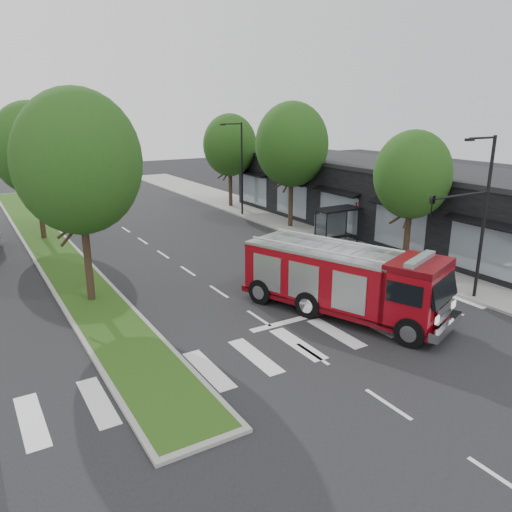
% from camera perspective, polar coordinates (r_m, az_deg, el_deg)
% --- Properties ---
extents(ground, '(140.00, 140.00, 0.00)m').
position_cam_1_polar(ground, '(22.85, 0.33, -7.14)').
color(ground, black).
rests_on(ground, ground).
extents(sidewalk_right, '(5.00, 80.00, 0.15)m').
position_cam_1_polar(sidewalk_right, '(37.51, 8.69, 2.33)').
color(sidewalk_right, gray).
rests_on(sidewalk_right, ground).
extents(median, '(3.00, 50.00, 0.15)m').
position_cam_1_polar(median, '(37.30, -22.57, 1.15)').
color(median, gray).
rests_on(median, ground).
extents(storefront_row, '(8.00, 30.00, 5.00)m').
position_cam_1_polar(storefront_row, '(39.99, 13.85, 6.48)').
color(storefront_row, black).
rests_on(storefront_row, ground).
extents(bus_shelter, '(3.20, 1.60, 2.61)m').
position_cam_1_polar(bus_shelter, '(34.87, 9.11, 4.54)').
color(bus_shelter, black).
rests_on(bus_shelter, ground).
extents(tree_right_near, '(4.40, 4.40, 8.05)m').
position_cam_1_polar(tree_right_near, '(30.17, 17.45, 8.82)').
color(tree_right_near, black).
rests_on(tree_right_near, ground).
extents(tree_right_mid, '(5.60, 5.60, 9.72)m').
position_cam_1_polar(tree_right_mid, '(39.03, 4.12, 12.58)').
color(tree_right_mid, black).
rests_on(tree_right_mid, ground).
extents(tree_right_far, '(5.00, 5.00, 8.73)m').
position_cam_1_polar(tree_right_far, '(47.58, -3.01, 12.53)').
color(tree_right_far, black).
rests_on(tree_right_far, ground).
extents(tree_median_near, '(5.80, 5.80, 10.16)m').
position_cam_1_polar(tree_median_near, '(24.45, -19.68, 10.05)').
color(tree_median_near, black).
rests_on(tree_median_near, ground).
extents(tree_median_far, '(5.60, 5.60, 9.72)m').
position_cam_1_polar(tree_median_far, '(38.25, -24.14, 11.13)').
color(tree_median_far, black).
rests_on(tree_median_far, ground).
extents(streetlight_right_near, '(4.08, 0.22, 8.00)m').
position_cam_1_polar(streetlight_right_near, '(25.45, 23.64, 4.95)').
color(streetlight_right_near, black).
rests_on(streetlight_right_near, ground).
extents(streetlight_right_far, '(2.11, 0.20, 8.00)m').
position_cam_1_polar(streetlight_right_far, '(43.66, -1.81, 10.39)').
color(streetlight_right_far, black).
rests_on(streetlight_right_far, ground).
extents(fire_engine, '(6.19, 10.17, 3.39)m').
position_cam_1_polar(fire_engine, '(23.13, 9.88, -2.77)').
color(fire_engine, '#52040A').
rests_on(fire_engine, ground).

